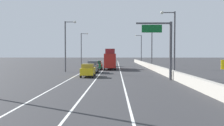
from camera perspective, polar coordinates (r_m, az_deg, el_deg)
The scene contains 16 objects.
ground_plane at distance 67.60m, azimuth 0.31°, elevation -0.80°, with size 320.00×320.00×0.00m, color #2D2D30.
lane_stripe_left at distance 58.93m, azimuth -5.13°, elevation -1.22°, with size 0.16×130.00×0.00m, color silver.
lane_stripe_center at distance 58.67m, azimuth -1.73°, elevation -1.23°, with size 0.16×130.00×0.00m, color silver.
lane_stripe_right at distance 58.62m, azimuth 1.69°, elevation -1.23°, with size 0.16×130.00×0.00m, color silver.
jersey_barrier_right at distance 44.28m, azimuth 10.87°, elevation -1.63°, with size 0.60×120.00×1.10m, color #9E998E.
overhead_sign_gantry at distance 34.09m, azimuth 11.64°, elevation 4.30°, with size 4.68×0.36×7.50m.
lamp_post_right_second at distance 37.65m, azimuth 13.25°, elevation 5.16°, with size 2.14×0.44×9.41m.
lamp_post_right_third at distance 60.32m, azimuth 8.54°, elevation 4.01°, with size 2.14×0.44×9.41m.
lamp_post_right_fourth at distance 83.17m, azimuth 6.30°, elevation 3.48°, with size 2.14×0.44×9.41m.
lamp_post_left_mid at distance 48.22m, azimuth -9.97°, elevation 4.49°, with size 2.14×0.44×9.41m.
lamp_post_left_far at distance 75.62m, azimuth -6.61°, elevation 3.62°, with size 2.14×0.44×9.41m.
car_gray_0 at distance 45.86m, azimuth -4.27°, elevation -0.85°, with size 1.93×4.52×2.10m.
car_yellow_1 at distance 37.68m, azimuth -5.32°, elevation -1.63°, with size 1.95×4.10×1.91m.
car_black_2 at distance 68.08m, azimuth -0.36°, elevation 0.08°, with size 1.90×4.09×2.04m.
car_green_3 at distance 54.28m, azimuth -3.24°, elevation -0.50°, with size 1.96×4.21×1.91m.
box_truck at distance 56.22m, azimuth -0.45°, elevation 0.73°, with size 2.63×9.69×4.49m.
Camera 1 is at (0.64, -3.51, 3.37)m, focal length 41.38 mm.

